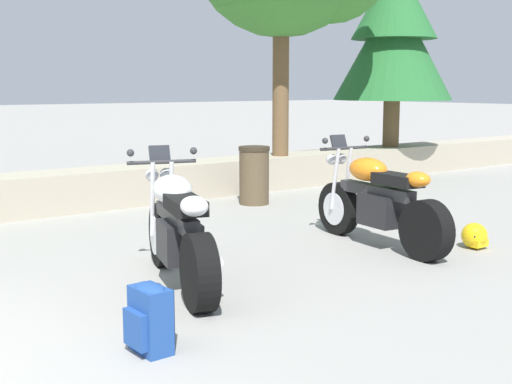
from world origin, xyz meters
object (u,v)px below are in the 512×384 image
motorcycle_white_near_left (178,231)px  rider_backpack (150,317)px  motorcycle_orange_centre (378,202)px  trash_bin (254,175)px  rider_helmet (475,236)px  pine_tree_mid_right (394,33)px

motorcycle_white_near_left → rider_backpack: bearing=-127.3°
motorcycle_orange_centre → rider_backpack: 3.65m
rider_backpack → trash_bin: (3.95, 4.16, 0.19)m
motorcycle_white_near_left → motorcycle_orange_centre: 2.51m
motorcycle_white_near_left → motorcycle_orange_centre: (2.51, -0.01, 0.00)m
motorcycle_orange_centre → rider_backpack: size_ratio=4.39×
trash_bin → rider_backpack: bearing=-133.5°
rider_helmet → motorcycle_orange_centre: bearing=136.1°
motorcycle_orange_centre → trash_bin: motorcycle_orange_centre is taller
rider_backpack → pine_tree_mid_right: size_ratio=0.13×
rider_helmet → pine_tree_mid_right: size_ratio=0.08×
rider_backpack → motorcycle_orange_centre: bearing=19.4°
motorcycle_orange_centre → rider_backpack: (-3.44, -1.21, -0.24)m
motorcycle_orange_centre → pine_tree_mid_right: size_ratio=0.57×
pine_tree_mid_right → trash_bin: (-4.23, -1.15, -2.33)m
motorcycle_orange_centre → pine_tree_mid_right: 6.68m
pine_tree_mid_right → trash_bin: 4.96m
motorcycle_white_near_left → motorcycle_orange_centre: size_ratio=0.98×
rider_helmet → trash_bin: bearing=93.7°
motorcycle_white_near_left → pine_tree_mid_right: pine_tree_mid_right is taller
motorcycle_white_near_left → motorcycle_orange_centre: same height
trash_bin → pine_tree_mid_right: bearing=15.3°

